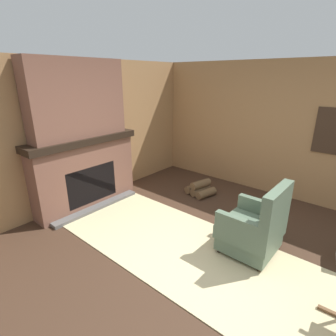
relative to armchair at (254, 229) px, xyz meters
The scene contains 11 objects.
ground_plane 0.79m from the armchair, 122.18° to the right, with size 14.00×14.00×0.00m, color #3D281C.
wood_panel_wall_left 3.24m from the armchair, 168.86° to the right, with size 0.06×5.89×2.50m.
wood_panel_wall_back 2.29m from the armchair, 99.90° to the left, with size 5.89×0.09×2.50m.
fireplace_hearth 2.90m from the armchair, 167.96° to the right, with size 0.59×1.93×1.25m.
chimney_breast 3.27m from the armchair, 168.01° to the right, with size 0.34×1.61×1.23m.
area_rug 0.87m from the armchair, 138.89° to the right, with size 4.27×1.57×0.01m.
armchair is the anchor object (origin of this frame).
firewood_stack 1.88m from the armchair, 144.78° to the left, with size 0.55×0.52×0.29m.
oil_lamp_vase 3.28m from the armchair, 156.81° to the right, with size 0.12×0.12×0.25m.
storage_case 3.03m from the armchair, behind, with size 0.13×0.22×0.15m.
decorative_plate_on_mantel 3.11m from the armchair, 169.05° to the right, with size 0.06×0.23×0.23m.
Camera 1 is at (1.41, -2.33, 2.21)m, focal length 28.00 mm.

